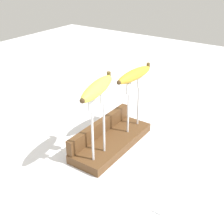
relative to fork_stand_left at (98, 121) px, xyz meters
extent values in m
plane|color=silver|center=(0.10, 0.02, -0.15)|extent=(3.00, 3.00, 0.00)
cube|color=brown|center=(0.10, 0.02, -0.14)|extent=(0.32, 0.12, 0.03)
cube|color=brown|center=(0.10, 0.07, -0.10)|extent=(0.32, 0.02, 0.05)
cylinder|color=silver|center=(-0.03, 0.00, -0.04)|extent=(0.01, 0.01, 0.17)
cube|color=silver|center=(-0.03, 0.00, 0.06)|extent=(0.03, 0.00, 0.04)
cylinder|color=silver|center=(0.03, 0.00, -0.04)|extent=(0.01, 0.01, 0.17)
cube|color=silver|center=(0.03, 0.00, 0.06)|extent=(0.03, 0.00, 0.04)
cylinder|color=silver|center=(0.17, 0.00, -0.05)|extent=(0.01, 0.01, 0.15)
cube|color=silver|center=(0.17, 0.00, 0.04)|extent=(0.03, 0.00, 0.04)
cylinder|color=silver|center=(0.24, 0.00, -0.05)|extent=(0.01, 0.01, 0.15)
cube|color=silver|center=(0.24, 0.00, 0.04)|extent=(0.03, 0.00, 0.04)
ellipsoid|color=#DBD147|center=(0.00, 0.00, 0.10)|extent=(0.19, 0.08, 0.04)
cylinder|color=brown|center=(0.08, 0.02, 0.11)|extent=(0.01, 0.01, 0.02)
sphere|color=#3F2D19|center=(-0.09, -0.02, 0.10)|extent=(0.01, 0.01, 0.01)
ellipsoid|color=gold|center=(0.20, 0.00, 0.08)|extent=(0.18, 0.05, 0.03)
cylinder|color=brown|center=(0.29, 0.00, 0.09)|extent=(0.01, 0.01, 0.02)
sphere|color=#3F2D19|center=(0.11, 0.00, 0.08)|extent=(0.01, 0.01, 0.01)
cylinder|color=silver|center=(0.02, -0.25, -0.15)|extent=(0.14, 0.02, 0.01)
cube|color=silver|center=(-0.07, -0.24, -0.15)|extent=(0.04, 0.03, 0.01)
camera|label=1|loc=(-0.59, -0.45, 0.42)|focal=47.29mm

